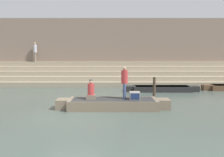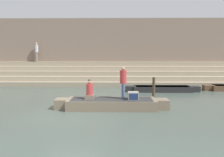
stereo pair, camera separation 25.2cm
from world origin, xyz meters
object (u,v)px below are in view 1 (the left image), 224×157
(rowboat_main, at_px, (112,104))
(person_on_steps, at_px, (34,50))
(person_standing, at_px, (124,80))
(person_rowing, at_px, (90,91))
(moored_boat_shore, at_px, (161,88))
(tv_set, at_px, (134,96))
(mooring_post, at_px, (153,89))

(rowboat_main, height_order, person_on_steps, person_on_steps)
(person_on_steps, bearing_deg, person_standing, 115.98)
(person_rowing, bearing_deg, rowboat_main, 13.43)
(person_rowing, distance_m, moored_boat_shore, 6.85)
(person_standing, xyz_separation_m, tv_set, (0.50, -0.21, -0.74))
(moored_boat_shore, distance_m, mooring_post, 3.24)
(rowboat_main, distance_m, person_standing, 1.31)
(rowboat_main, xyz_separation_m, moored_boat_shore, (3.59, 4.91, -0.05))
(person_rowing, xyz_separation_m, moored_boat_shore, (4.69, 4.94, -0.69))
(rowboat_main, bearing_deg, tv_set, -4.42)
(moored_boat_shore, height_order, person_on_steps, person_on_steps)
(mooring_post, bearing_deg, tv_set, -124.10)
(rowboat_main, height_order, moored_boat_shore, rowboat_main)
(person_rowing, relative_size, moored_boat_shore, 0.19)
(person_rowing, distance_m, person_on_steps, 11.66)
(mooring_post, relative_size, person_on_steps, 0.77)
(person_rowing, bearing_deg, person_standing, 17.09)
(rowboat_main, relative_size, tv_set, 11.08)
(mooring_post, bearing_deg, rowboat_main, -141.79)
(person_standing, xyz_separation_m, moored_boat_shore, (3.01, 4.79, -1.22))
(tv_set, xyz_separation_m, mooring_post, (1.36, 2.01, 0.01))
(person_on_steps, bearing_deg, moored_boat_shore, 142.98)
(person_standing, bearing_deg, person_rowing, -179.99)
(tv_set, relative_size, mooring_post, 0.37)
(mooring_post, bearing_deg, moored_boat_shore, 69.00)
(rowboat_main, distance_m, person_on_steps, 12.38)
(tv_set, bearing_deg, rowboat_main, -179.37)
(person_standing, bearing_deg, mooring_post, 38.85)
(rowboat_main, xyz_separation_m, person_on_steps, (-7.21, 9.67, 2.74))
(rowboat_main, height_order, mooring_post, mooring_post)
(mooring_post, bearing_deg, person_standing, -135.98)
(tv_set, relative_size, person_on_steps, 0.28)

